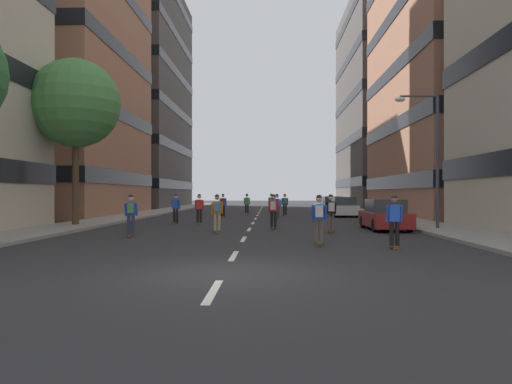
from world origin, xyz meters
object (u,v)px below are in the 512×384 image
object	(u,v)px
parked_car_near	(343,208)
skater_7	(199,207)
skater_4	(223,204)
skater_8	(271,202)
skater_0	(176,207)
skater_3	(331,211)
skater_6	(277,205)
street_tree_mid	(76,104)
parked_car_far	(332,205)
skater_2	(319,216)
parked_car_mid	(385,216)
skater_11	(247,203)
streetlamp_right	(430,146)
skater_9	(131,212)
skater_1	(273,209)
skater_10	(285,203)
skater_12	(217,211)
skater_5	(394,219)

from	to	relation	value
parked_car_near	skater_7	distance (m)	13.55
skater_4	skater_8	distance (m)	7.62
skater_0	skater_4	bearing A→B (deg)	75.09
skater_3	skater_6	distance (m)	10.76
street_tree_mid	skater_3	distance (m)	14.87
parked_car_far	parked_car_near	bearing A→B (deg)	-90.00
parked_car_far	skater_2	distance (m)	27.32
parked_car_near	parked_car_mid	size ratio (longest dim) A/B	1.00
parked_car_far	skater_4	xyz separation A→B (m)	(-9.33, -7.42, 0.32)
parked_car_mid	skater_0	world-z (taller)	skater_0
parked_car_far	skater_11	xyz separation A→B (m)	(-7.74, -2.50, 0.29)
skater_4	skater_11	distance (m)	5.17
streetlamp_right	skater_7	world-z (taller)	streetlamp_right
street_tree_mid	skater_6	size ratio (longest dim) A/B	5.02
skater_2	skater_8	bearing A→B (deg)	93.58
skater_0	skater_3	bearing A→B (deg)	-37.87
skater_4	skater_11	size ratio (longest dim) A/B	1.00
street_tree_mid	skater_8	world-z (taller)	street_tree_mid
skater_9	skater_11	size ratio (longest dim) A/B	1.00
parked_car_near	skater_6	bearing A→B (deg)	-137.37
skater_1	skater_11	world-z (taller)	same
skater_4	skater_9	world-z (taller)	same
skater_10	skater_12	world-z (taller)	same
street_tree_mid	parked_car_near	bearing A→B (deg)	36.25
parked_car_near	skater_6	xyz separation A→B (m)	(-5.23, -4.82, 0.29)
skater_7	skater_8	world-z (taller)	same
skater_3	skater_11	xyz separation A→B (m)	(-4.83, 19.36, -0.03)
skater_5	skater_6	bearing A→B (deg)	102.43
skater_12	skater_0	bearing A→B (deg)	116.66
skater_0	skater_11	distance (m)	13.26
parked_car_near	skater_7	xyz separation A→B (m)	(-9.90, -9.25, 0.29)
skater_5	skater_9	distance (m)	10.74
parked_car_far	street_tree_mid	bearing A→B (deg)	-131.34
parked_car_near	parked_car_mid	bearing A→B (deg)	-90.00
parked_car_near	skater_9	distance (m)	20.91
skater_7	skater_9	bearing A→B (deg)	-101.49
parked_car_far	skater_11	size ratio (longest dim) A/B	2.47
skater_8	skater_9	size ratio (longest dim) A/B	1.00
skater_9	skater_12	distance (m)	4.07
street_tree_mid	skater_4	distance (m)	14.17
skater_9	skater_4	bearing A→B (deg)	82.32
street_tree_mid	skater_1	bearing A→B (deg)	-7.17
skater_6	skater_10	world-z (taller)	same
skater_3	skater_12	world-z (taller)	same
skater_0	skater_3	xyz separation A→B (m)	(8.51, -6.62, 0.03)
streetlamp_right	skater_12	distance (m)	10.75
parked_car_mid	skater_8	size ratio (longest dim) A/B	2.47
skater_9	skater_11	xyz separation A→B (m)	(3.83, 21.46, -0.03)
parked_car_near	skater_11	xyz separation A→B (m)	(-7.74, 4.04, 0.29)
parked_car_far	skater_3	world-z (taller)	skater_3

